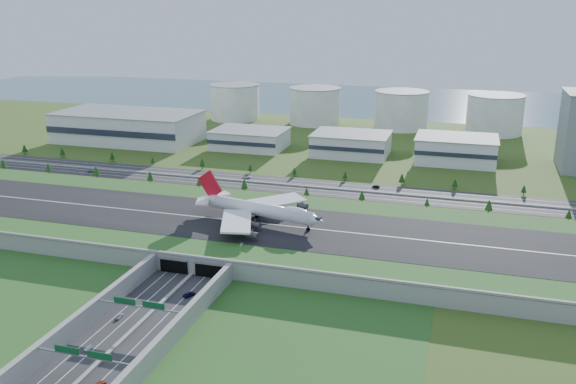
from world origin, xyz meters
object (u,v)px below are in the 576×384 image
(car_1, at_px, (90,347))
(car_4, at_px, (90,171))
(boeing_747, at_px, (259,209))
(car_5, at_px, (376,186))
(car_0, at_px, (119,316))
(fuel_tank_a, at_px, (235,102))
(car_2, at_px, (189,294))
(car_7, at_px, (247,177))

(car_1, height_order, car_4, car_4)
(boeing_747, height_order, car_4, boeing_747)
(car_1, distance_m, car_5, 231.27)
(car_4, height_order, car_5, car_5)
(car_0, distance_m, car_4, 223.10)
(car_0, distance_m, car_5, 210.68)
(car_0, xyz_separation_m, car_1, (2.04, -22.25, -0.03))
(fuel_tank_a, xyz_separation_m, car_2, (127.75, -379.38, -16.62))
(boeing_747, height_order, car_0, boeing_747)
(car_1, bearing_deg, fuel_tank_a, 119.32)
(boeing_747, relative_size, car_0, 17.56)
(boeing_747, distance_m, car_4, 176.78)
(fuel_tank_a, xyz_separation_m, car_7, (89.47, -207.21, -16.63))
(boeing_747, bearing_deg, fuel_tank_a, 126.46)
(car_2, height_order, car_5, car_5)
(car_0, xyz_separation_m, car_5, (67.79, 199.47, 0.10))
(car_2, xyz_separation_m, car_4, (-150.34, 155.03, 0.02))
(car_1, relative_size, car_7, 0.80)
(car_4, bearing_deg, car_1, -168.39)
(fuel_tank_a, distance_m, car_4, 226.09)
(car_2, bearing_deg, fuel_tank_a, -48.54)
(fuel_tank_a, relative_size, car_1, 11.97)
(fuel_tank_a, xyz_separation_m, car_5, (177.89, -204.24, -16.56))
(car_4, bearing_deg, car_5, -106.41)
(car_0, height_order, car_5, car_5)
(car_4, relative_size, car_7, 0.88)
(car_7, bearing_deg, car_1, -9.46)
(boeing_747, xyz_separation_m, car_7, (-43.72, 99.58, -13.70))
(boeing_747, relative_size, car_5, 14.97)
(fuel_tank_a, relative_size, car_0, 11.83)
(boeing_747, relative_size, car_7, 14.30)
(car_0, height_order, car_1, car_0)
(fuel_tank_a, distance_m, car_5, 271.35)
(boeing_747, xyz_separation_m, car_0, (-23.10, -96.91, -13.74))
(fuel_tank_a, bearing_deg, car_4, -95.75)
(car_4, xyz_separation_m, car_7, (112.06, 17.14, -0.02))
(fuel_tank_a, relative_size, car_5, 10.08)
(car_1, relative_size, car_4, 0.92)
(car_5, relative_size, car_7, 0.95)
(fuel_tank_a, distance_m, car_2, 400.65)
(car_0, bearing_deg, car_2, 50.56)
(car_5, bearing_deg, car_7, -71.59)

